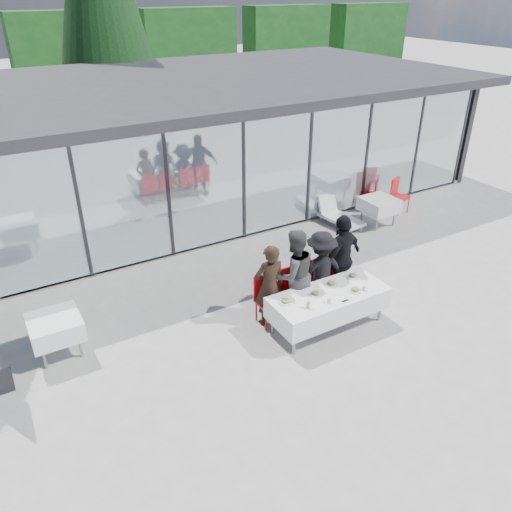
{
  "coord_description": "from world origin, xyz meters",
  "views": [
    {
      "loc": [
        -4.49,
        -6.06,
        5.77
      ],
      "look_at": [
        -0.26,
        1.2,
        1.16
      ],
      "focal_mm": 35.0,
      "sensor_mm": 36.0,
      "label": 1
    }
  ],
  "objects_px": {
    "diner_a": "(270,286)",
    "diner_chair_b": "(290,289)",
    "plate_d": "(353,276)",
    "spare_chair_b": "(372,192)",
    "diner_chair_d": "(337,274)",
    "juice_bottle": "(308,305)",
    "diner_d": "(342,259)",
    "dining_table": "(328,303)",
    "diner_chair_a": "(267,297)",
    "diner_b": "(294,274)",
    "plate_c": "(332,284)",
    "spare_table_left": "(55,327)",
    "spare_chair_a": "(397,193)",
    "folded_eyeglasses": "(345,301)",
    "diner_c": "(320,270)",
    "plate_a": "(285,301)",
    "spare_table_right": "(379,205)",
    "lounger": "(337,214)",
    "plate_extra": "(355,290)",
    "diner_chair_c": "(317,280)",
    "plate_b": "(316,293)"
  },
  "relations": [
    {
      "from": "diner_chair_a",
      "to": "folded_eyeglasses",
      "type": "xyz_separation_m",
      "value": [
        0.97,
        -1.11,
        0.22
      ]
    },
    {
      "from": "diner_a",
      "to": "diner_chair_b",
      "type": "relative_size",
      "value": 1.72
    },
    {
      "from": "lounger",
      "to": "dining_table",
      "type": "bearing_deg",
      "value": -130.45
    },
    {
      "from": "plate_d",
      "to": "spare_chair_b",
      "type": "distance_m",
      "value": 5.25
    },
    {
      "from": "diner_chair_c",
      "to": "diner_b",
      "type": "bearing_deg",
      "value": -171.86
    },
    {
      "from": "diner_chair_a",
      "to": "diner_c",
      "type": "relative_size",
      "value": 0.59
    },
    {
      "from": "plate_d",
      "to": "lounger",
      "type": "relative_size",
      "value": 0.19
    },
    {
      "from": "diner_d",
      "to": "plate_d",
      "type": "relative_size",
      "value": 7.16
    },
    {
      "from": "diner_a",
      "to": "plate_extra",
      "type": "xyz_separation_m",
      "value": [
        1.35,
        -0.84,
        -0.06
      ]
    },
    {
      "from": "diner_c",
      "to": "diner_chair_c",
      "type": "bearing_deg",
      "value": -83.49
    },
    {
      "from": "diner_d",
      "to": "lounger",
      "type": "height_order",
      "value": "diner_d"
    },
    {
      "from": "diner_c",
      "to": "spare_chair_b",
      "type": "relative_size",
      "value": 1.69
    },
    {
      "from": "diner_c",
      "to": "lounger",
      "type": "relative_size",
      "value": 1.18
    },
    {
      "from": "diner_chair_b",
      "to": "folded_eyeglasses",
      "type": "bearing_deg",
      "value": -68.52
    },
    {
      "from": "diner_c",
      "to": "spare_table_right",
      "type": "height_order",
      "value": "diner_c"
    },
    {
      "from": "diner_chair_d",
      "to": "juice_bottle",
      "type": "bearing_deg",
      "value": -146.26
    },
    {
      "from": "diner_chair_a",
      "to": "spare_chair_a",
      "type": "distance_m",
      "value": 6.53
    },
    {
      "from": "diner_d",
      "to": "diner_chair_d",
      "type": "bearing_deg",
      "value": -105.15
    },
    {
      "from": "plate_a",
      "to": "plate_c",
      "type": "distance_m",
      "value": 1.09
    },
    {
      "from": "juice_bottle",
      "to": "spare_chair_b",
      "type": "bearing_deg",
      "value": 38.34
    },
    {
      "from": "diner_b",
      "to": "diner_chair_a",
      "type": "bearing_deg",
      "value": -6.42
    },
    {
      "from": "diner_b",
      "to": "spare_chair_a",
      "type": "relative_size",
      "value": 1.89
    },
    {
      "from": "plate_extra",
      "to": "spare_table_left",
      "type": "height_order",
      "value": "plate_extra"
    },
    {
      "from": "diner_chair_b",
      "to": "plate_b",
      "type": "bearing_deg",
      "value": -80.27
    },
    {
      "from": "diner_a",
      "to": "juice_bottle",
      "type": "bearing_deg",
      "value": 114.22
    },
    {
      "from": "dining_table",
      "to": "lounger",
      "type": "relative_size",
      "value": 1.62
    },
    {
      "from": "diner_chair_c",
      "to": "juice_bottle",
      "type": "distance_m",
      "value": 1.34
    },
    {
      "from": "plate_a",
      "to": "spare_table_right",
      "type": "bearing_deg",
      "value": 30.38
    },
    {
      "from": "diner_chair_d",
      "to": "folded_eyeglasses",
      "type": "bearing_deg",
      "value": -123.01
    },
    {
      "from": "spare_table_right",
      "to": "diner_chair_d",
      "type": "bearing_deg",
      "value": -144.8
    },
    {
      "from": "diner_b",
      "to": "diner_chair_d",
      "type": "xyz_separation_m",
      "value": [
        1.15,
        0.09,
        -0.38
      ]
    },
    {
      "from": "dining_table",
      "to": "diner_chair_c",
      "type": "relative_size",
      "value": 2.32
    },
    {
      "from": "diner_b",
      "to": "diner_c",
      "type": "relative_size",
      "value": 1.12
    },
    {
      "from": "diner_d",
      "to": "diner_a",
      "type": "bearing_deg",
      "value": -15.15
    },
    {
      "from": "plate_c",
      "to": "spare_table_left",
      "type": "relative_size",
      "value": 0.3
    },
    {
      "from": "diner_chair_c",
      "to": "spare_table_left",
      "type": "height_order",
      "value": "diner_chair_c"
    },
    {
      "from": "folded_eyeglasses",
      "to": "spare_chair_a",
      "type": "relative_size",
      "value": 0.14
    },
    {
      "from": "dining_table",
      "to": "diner_chair_a",
      "type": "xyz_separation_m",
      "value": [
        -0.89,
        0.75,
        -0.0
      ]
    },
    {
      "from": "diner_chair_c",
      "to": "diner_d",
      "type": "relative_size",
      "value": 0.52
    },
    {
      "from": "plate_d",
      "to": "folded_eyeglasses",
      "type": "distance_m",
      "value": 0.89
    },
    {
      "from": "dining_table",
      "to": "diner_b",
      "type": "relative_size",
      "value": 1.23
    },
    {
      "from": "plate_d",
      "to": "spare_chair_b",
      "type": "relative_size",
      "value": 0.27
    },
    {
      "from": "spare_table_right",
      "to": "spare_chair_a",
      "type": "xyz_separation_m",
      "value": [
        1.06,
        0.4,
        -0.02
      ]
    },
    {
      "from": "diner_chair_d",
      "to": "spare_chair_b",
      "type": "bearing_deg",
      "value": 39.95
    },
    {
      "from": "diner_chair_c",
      "to": "spare_chair_a",
      "type": "relative_size",
      "value": 1.0
    },
    {
      "from": "lounger",
      "to": "diner_b",
      "type": "bearing_deg",
      "value": -139.3
    },
    {
      "from": "spare_chair_a",
      "to": "diner_c",
      "type": "bearing_deg",
      "value": -150.06
    },
    {
      "from": "diner_chair_b",
      "to": "diner_d",
      "type": "distance_m",
      "value": 1.22
    },
    {
      "from": "diner_chair_d",
      "to": "diner_chair_b",
      "type": "bearing_deg",
      "value": 180.0
    },
    {
      "from": "spare_chair_a",
      "to": "folded_eyeglasses",
      "type": "bearing_deg",
      "value": -142.91
    }
  ]
}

